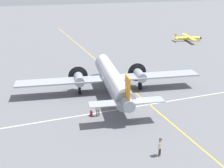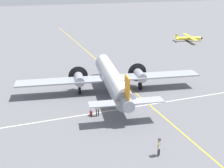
# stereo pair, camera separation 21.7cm
# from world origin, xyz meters

# --- Properties ---
(ground_plane) EXTENTS (300.00, 300.00, 0.00)m
(ground_plane) POSITION_xyz_m (0.00, 0.00, 0.00)
(ground_plane) COLOR slate
(apron_line_eastwest) EXTENTS (120.00, 0.16, 0.01)m
(apron_line_eastwest) POSITION_xyz_m (0.00, 3.28, 0.00)
(apron_line_eastwest) COLOR gold
(apron_line_eastwest) RESTS_ON ground_plane
(apron_line_northsouth) EXTENTS (0.16, 120.00, 0.01)m
(apron_line_northsouth) POSITION_xyz_m (4.66, 0.00, 0.00)
(apron_line_northsouth) COLOR silver
(apron_line_northsouth) RESTS_ON ground_plane
(airliner_main) EXTENTS (18.49, 25.44, 5.45)m
(airliner_main) POSITION_xyz_m (-0.37, 0.06, 2.42)
(airliner_main) COLOR #9399A3
(airliner_main) RESTS_ON ground_plane
(crew_foreground) EXTENTS (0.40, 0.50, 1.73)m
(crew_foreground) POSITION_xyz_m (14.81, -0.98, 1.09)
(crew_foreground) COLOR #2D2D33
(crew_foreground) RESTS_ON ground_plane
(passenger_boarding) EXTENTS (0.38, 0.62, 1.87)m
(passenger_boarding) POSITION_xyz_m (5.51, -3.77, 1.17)
(passenger_boarding) COLOR #2D2D33
(passenger_boarding) RESTS_ON ground_plane
(suitcase_near_door) EXTENTS (0.48, 0.18, 0.63)m
(suitcase_near_door) POSITION_xyz_m (5.12, -4.45, 0.30)
(suitcase_near_door) COLOR maroon
(suitcase_near_door) RESTS_ON ground_plane
(light_aircraft_distant) EXTENTS (9.54, 7.27, 1.88)m
(light_aircraft_distant) POSITION_xyz_m (-26.78, 30.79, 0.80)
(light_aircraft_distant) COLOR yellow
(light_aircraft_distant) RESTS_ON ground_plane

